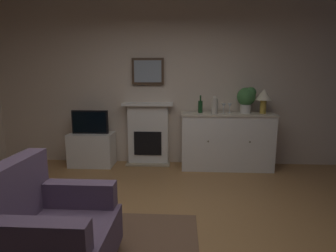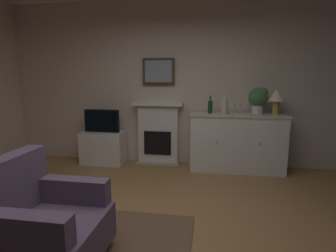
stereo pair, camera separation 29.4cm
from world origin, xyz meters
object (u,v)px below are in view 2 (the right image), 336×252
at_px(wine_bottle, 210,107).
at_px(vase_decorative, 224,106).
at_px(table_lamp, 276,97).
at_px(tv_set, 102,121).
at_px(armchair, 43,223).
at_px(sideboard_cabinet, 237,143).
at_px(framed_picture, 158,71).
at_px(wine_glass_left, 234,107).
at_px(tv_cabinet, 104,147).
at_px(potted_plant_small, 259,98).
at_px(wine_glass_center, 241,106).
at_px(fireplace_unit, 158,133).

bearing_deg(wine_bottle, vase_decorative, -21.96).
distance_m(table_lamp, wine_bottle, 1.03).
height_order(tv_set, armchair, tv_set).
relative_size(sideboard_cabinet, vase_decorative, 5.43).
height_order(framed_picture, wine_bottle, framed_picture).
distance_m(wine_glass_left, armchair, 3.17).
relative_size(framed_picture, tv_cabinet, 0.73).
xyz_separation_m(framed_picture, tv_cabinet, (-0.97, -0.21, -1.34)).
xyz_separation_m(framed_picture, vase_decorative, (1.12, -0.27, -0.55)).
bearing_deg(vase_decorative, wine_bottle, 158.04).
bearing_deg(vase_decorative, potted_plant_small, 10.12).
bearing_deg(wine_glass_center, wine_glass_left, -155.45).
height_order(wine_glass_left, tv_set, wine_glass_left).
height_order(fireplace_unit, table_lamp, table_lamp).
relative_size(framed_picture, wine_glass_center, 3.33).
height_order(sideboard_cabinet, wine_glass_left, wine_glass_left).
bearing_deg(armchair, vase_decorative, 59.59).
distance_m(fireplace_unit, wine_glass_center, 1.49).
height_order(fireplace_unit, sideboard_cabinet, fireplace_unit).
distance_m(framed_picture, wine_glass_left, 1.41).
bearing_deg(sideboard_cabinet, framed_picture, 170.64).
xyz_separation_m(wine_bottle, potted_plant_small, (0.76, 0.00, 0.15)).
relative_size(fireplace_unit, armchair, 1.20).
bearing_deg(wine_glass_left, fireplace_unit, 171.25).
bearing_deg(framed_picture, fireplace_unit, -90.00).
distance_m(sideboard_cabinet, wine_bottle, 0.73).
height_order(framed_picture, wine_glass_left, framed_picture).
bearing_deg(tv_set, potted_plant_small, 1.16).
distance_m(wine_glass_center, armchair, 3.27).
height_order(fireplace_unit, wine_glass_left, wine_glass_left).
bearing_deg(tv_set, fireplace_unit, 10.77).
xyz_separation_m(tv_set, potted_plant_small, (2.63, 0.05, 0.43)).
height_order(wine_bottle, tv_set, wine_bottle).
bearing_deg(framed_picture, sideboard_cabinet, -9.36).
distance_m(framed_picture, tv_cabinet, 1.67).
distance_m(table_lamp, wine_glass_left, 0.66).
bearing_deg(wine_glass_left, sideboard_cabinet, 14.21).
bearing_deg(tv_set, armchair, -77.35).
height_order(table_lamp, wine_glass_center, table_lamp).
bearing_deg(tv_set, table_lamp, 0.16).
bearing_deg(tv_cabinet, potted_plant_small, 0.66).
xyz_separation_m(wine_bottle, tv_cabinet, (-1.87, -0.03, -0.76)).
relative_size(framed_picture, vase_decorative, 1.96).
bearing_deg(fireplace_unit, tv_set, -169.23).
height_order(vase_decorative, potted_plant_small, potted_plant_small).
bearing_deg(sideboard_cabinet, vase_decorative, -167.46).
bearing_deg(armchair, wine_glass_left, 57.49).
bearing_deg(potted_plant_small, wine_bottle, -179.65).
bearing_deg(tv_cabinet, armchair, -77.46).
bearing_deg(framed_picture, wine_glass_center, -7.86).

